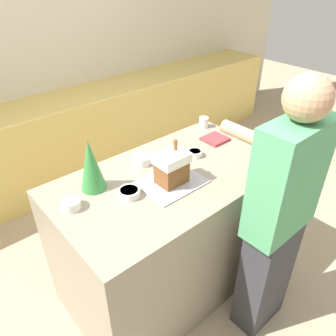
{
  "coord_description": "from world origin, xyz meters",
  "views": [
    {
      "loc": [
        -1.11,
        -1.25,
        2.08
      ],
      "look_at": [
        -0.03,
        0.0,
        1.02
      ],
      "focal_mm": 35.0,
      "sensor_mm": 36.0,
      "label": 1
    }
  ],
  "objects_px": {
    "candy_bowl_center_rear": "(142,160)",
    "baking_tray": "(172,182)",
    "mug": "(204,122)",
    "candy_bowl_near_tray_left": "(129,192)",
    "cookbook": "(215,139)",
    "person": "(278,219)",
    "candy_bowl_front_corner": "(71,204)",
    "gingerbread_house": "(172,167)",
    "candy_bowl_near_tray_right": "(195,153)",
    "decorative_tree": "(91,165)"
  },
  "relations": [
    {
      "from": "candy_bowl_center_rear",
      "to": "baking_tray",
      "type": "bearing_deg",
      "value": -89.4
    },
    {
      "from": "mug",
      "to": "candy_bowl_near_tray_left",
      "type": "bearing_deg",
      "value": -160.3
    },
    {
      "from": "cookbook",
      "to": "person",
      "type": "xyz_separation_m",
      "value": [
        -0.3,
        -0.74,
        -0.1
      ]
    },
    {
      "from": "candy_bowl_center_rear",
      "to": "candy_bowl_front_corner",
      "type": "distance_m",
      "value": 0.57
    },
    {
      "from": "person",
      "to": "gingerbread_house",
      "type": "bearing_deg",
      "value": 118.42
    },
    {
      "from": "candy_bowl_center_rear",
      "to": "mug",
      "type": "distance_m",
      "value": 0.7
    },
    {
      "from": "candy_bowl_center_rear",
      "to": "person",
      "type": "relative_size",
      "value": 0.07
    },
    {
      "from": "gingerbread_house",
      "to": "candy_bowl_front_corner",
      "type": "height_order",
      "value": "gingerbread_house"
    },
    {
      "from": "mug",
      "to": "candy_bowl_front_corner",
      "type": "bearing_deg",
      "value": -169.73
    },
    {
      "from": "cookbook",
      "to": "candy_bowl_near_tray_right",
      "type": "bearing_deg",
      "value": -166.92
    },
    {
      "from": "gingerbread_house",
      "to": "candy_bowl_front_corner",
      "type": "xyz_separation_m",
      "value": [
        -0.56,
        0.18,
        -0.08
      ]
    },
    {
      "from": "gingerbread_house",
      "to": "mug",
      "type": "distance_m",
      "value": 0.8
    },
    {
      "from": "candy_bowl_near_tray_left",
      "to": "cookbook",
      "type": "distance_m",
      "value": 0.87
    },
    {
      "from": "candy_bowl_near_tray_right",
      "to": "cookbook",
      "type": "bearing_deg",
      "value": 13.08
    },
    {
      "from": "candy_bowl_near_tray_left",
      "to": "candy_bowl_front_corner",
      "type": "xyz_separation_m",
      "value": [
        -0.3,
        0.11,
        0.01
      ]
    },
    {
      "from": "gingerbread_house",
      "to": "candy_bowl_front_corner",
      "type": "relative_size",
      "value": 2.41
    },
    {
      "from": "mug",
      "to": "candy_bowl_center_rear",
      "type": "bearing_deg",
      "value": -170.73
    },
    {
      "from": "baking_tray",
      "to": "candy_bowl_near_tray_left",
      "type": "xyz_separation_m",
      "value": [
        -0.26,
        0.06,
        0.02
      ]
    },
    {
      "from": "gingerbread_house",
      "to": "mug",
      "type": "height_order",
      "value": "gingerbread_house"
    },
    {
      "from": "candy_bowl_front_corner",
      "to": "decorative_tree",
      "type": "bearing_deg",
      "value": 23.43
    },
    {
      "from": "candy_bowl_front_corner",
      "to": "person",
      "type": "height_order",
      "value": "person"
    },
    {
      "from": "baking_tray",
      "to": "mug",
      "type": "distance_m",
      "value": 0.8
    },
    {
      "from": "baking_tray",
      "to": "candy_bowl_near_tray_right",
      "type": "relative_size",
      "value": 3.77
    },
    {
      "from": "candy_bowl_near_tray_right",
      "to": "mug",
      "type": "relative_size",
      "value": 1.19
    },
    {
      "from": "candy_bowl_center_rear",
      "to": "mug",
      "type": "relative_size",
      "value": 1.48
    },
    {
      "from": "decorative_tree",
      "to": "person",
      "type": "distance_m",
      "value": 1.08
    },
    {
      "from": "gingerbread_house",
      "to": "candy_bowl_center_rear",
      "type": "relative_size",
      "value": 2.09
    },
    {
      "from": "decorative_tree",
      "to": "cookbook",
      "type": "bearing_deg",
      "value": -3.65
    },
    {
      "from": "candy_bowl_near_tray_right",
      "to": "gingerbread_house",
      "type": "bearing_deg",
      "value": -157.91
    },
    {
      "from": "candy_bowl_front_corner",
      "to": "cookbook",
      "type": "height_order",
      "value": "candy_bowl_front_corner"
    },
    {
      "from": "candy_bowl_near_tray_left",
      "to": "person",
      "type": "height_order",
      "value": "person"
    },
    {
      "from": "baking_tray",
      "to": "candy_bowl_near_tray_right",
      "type": "bearing_deg",
      "value": 22.1
    },
    {
      "from": "candy_bowl_near_tray_left",
      "to": "mug",
      "type": "xyz_separation_m",
      "value": [
        0.95,
        0.34,
        0.02
      ]
    },
    {
      "from": "gingerbread_house",
      "to": "candy_bowl_front_corner",
      "type": "bearing_deg",
      "value": 162.52
    },
    {
      "from": "candy_bowl_near_tray_left",
      "to": "candy_bowl_center_rear",
      "type": "relative_size",
      "value": 1.01
    },
    {
      "from": "gingerbread_house",
      "to": "person",
      "type": "height_order",
      "value": "person"
    },
    {
      "from": "gingerbread_house",
      "to": "cookbook",
      "type": "relative_size",
      "value": 1.52
    },
    {
      "from": "cookbook",
      "to": "mug",
      "type": "height_order",
      "value": "mug"
    },
    {
      "from": "candy_bowl_center_rear",
      "to": "cookbook",
      "type": "distance_m",
      "value": 0.61
    },
    {
      "from": "decorative_tree",
      "to": "cookbook",
      "type": "relative_size",
      "value": 1.86
    },
    {
      "from": "candy_bowl_near_tray_left",
      "to": "person",
      "type": "bearing_deg",
      "value": -47.45
    },
    {
      "from": "candy_bowl_center_rear",
      "to": "candy_bowl_near_tray_right",
      "type": "xyz_separation_m",
      "value": [
        0.33,
        -0.16,
        -0.01
      ]
    },
    {
      "from": "candy_bowl_center_rear",
      "to": "gingerbread_house",
      "type": "bearing_deg",
      "value": -89.32
    },
    {
      "from": "cookbook",
      "to": "candy_bowl_near_tray_left",
      "type": "bearing_deg",
      "value": -171.15
    },
    {
      "from": "candy_bowl_near_tray_left",
      "to": "candy_bowl_center_rear",
      "type": "distance_m",
      "value": 0.35
    },
    {
      "from": "cookbook",
      "to": "candy_bowl_center_rear",
      "type": "bearing_deg",
      "value": 171.05
    },
    {
      "from": "baking_tray",
      "to": "gingerbread_house",
      "type": "distance_m",
      "value": 0.11
    },
    {
      "from": "candy_bowl_center_rear",
      "to": "candy_bowl_front_corner",
      "type": "height_order",
      "value": "candy_bowl_center_rear"
    },
    {
      "from": "person",
      "to": "decorative_tree",
      "type": "bearing_deg",
      "value": 129.75
    },
    {
      "from": "candy_bowl_near_tray_right",
      "to": "mug",
      "type": "bearing_deg",
      "value": 36.45
    }
  ]
}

